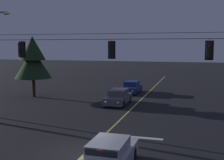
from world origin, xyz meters
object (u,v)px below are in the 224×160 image
Objects in this scene: traffic_light_centre at (209,50)px; car_oncoming_trailing at (132,87)px; tree_verge_near at (33,59)px; traffic_light_leftmost at (21,50)px; car_oncoming_lead at (118,97)px; traffic_light_left_inner at (111,50)px; car_waiting_near_lane at (109,156)px.

car_oncoming_trailing is at bearing 116.39° from traffic_light_centre.
traffic_light_leftmost is at bearing -62.54° from tree_verge_near.
tree_verge_near is at bearing 149.45° from traffic_light_centre.
traffic_light_leftmost is 0.28× the size of car_oncoming_lead.
car_oncoming_lead and car_oncoming_trailing have the same top height.
car_oncoming_trailing is 0.68× the size of tree_verge_near.
traffic_light_left_inner is at bearing -82.52° from car_oncoming_trailing.
traffic_light_centre is (12.16, 0.00, 0.00)m from traffic_light_leftmost.
car_waiting_near_lane is (7.89, -5.56, -4.60)m from traffic_light_leftmost.
traffic_light_leftmost is at bearing -105.04° from car_oncoming_trailing.
car_oncoming_lead is at bearing 63.74° from traffic_light_leftmost.
car_waiting_near_lane is at bearing -74.62° from traffic_light_left_inner.
traffic_light_leftmost is 0.19× the size of tree_verge_near.
traffic_light_left_inner is at bearing 105.38° from car_waiting_near_lane.
traffic_light_left_inner is at bearing -41.40° from tree_verge_near.
car_oncoming_lead is 10.49m from tree_verge_near.
traffic_light_left_inner is (6.36, 0.00, 0.00)m from traffic_light_leftmost.
tree_verge_near is (-5.38, 10.35, -1.18)m from traffic_light_leftmost.
tree_verge_near is (-11.74, 10.35, -1.18)m from traffic_light_left_inner.
tree_verge_near reaches higher than car_oncoming_trailing.
car_waiting_near_lane is at bearing -35.19° from traffic_light_leftmost.
traffic_light_left_inner reaches higher than car_oncoming_lead.
car_waiting_near_lane is 0.98× the size of car_oncoming_trailing.
car_waiting_near_lane is 14.98m from car_oncoming_lead.
tree_verge_near reaches higher than car_oncoming_lead.
traffic_light_leftmost is 0.28× the size of car_oncoming_trailing.
traffic_light_centre reaches higher than car_oncoming_trailing.
car_oncoming_lead is 0.68× the size of tree_verge_near.
car_oncoming_lead is (4.45, 9.02, -4.60)m from traffic_light_leftmost.
car_oncoming_lead is at bearing 101.94° from traffic_light_left_inner.
traffic_light_leftmost is 11.06m from car_oncoming_lead.
car_waiting_near_lane is 21.00m from tree_verge_near.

